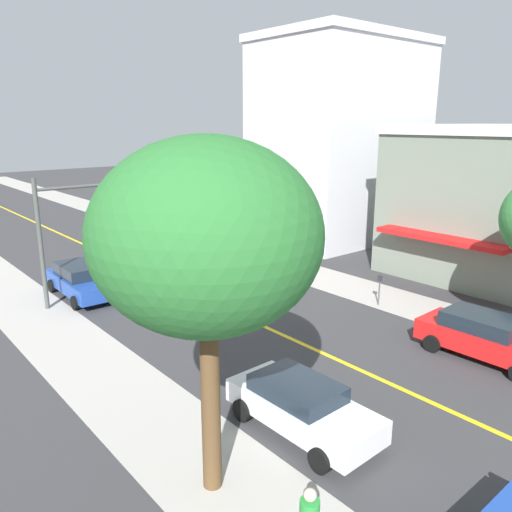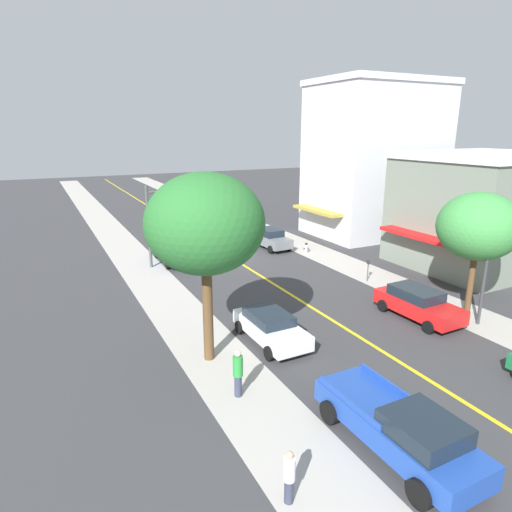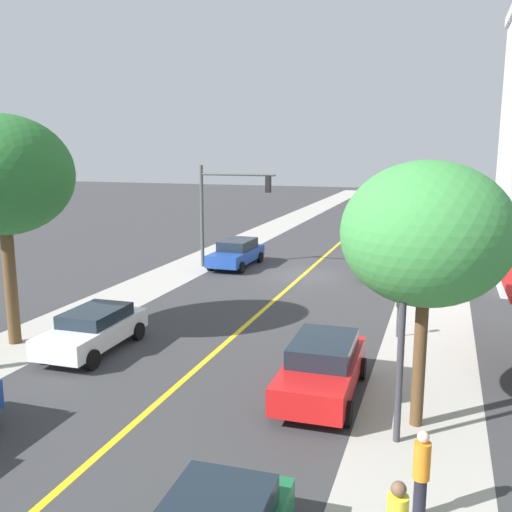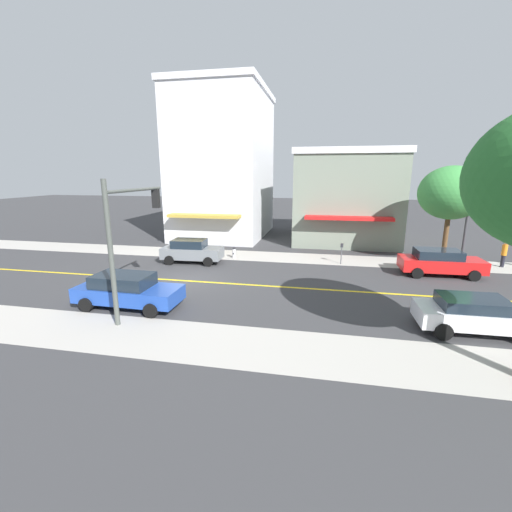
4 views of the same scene
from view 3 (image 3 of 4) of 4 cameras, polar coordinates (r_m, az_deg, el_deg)
name	(u,v)px [view 3 (image 3 of 4)]	position (r m, az deg, el deg)	size (l,w,h in m)	color
ground_plane	(303,275)	(31.03, 4.75, -1.90)	(140.00, 140.00, 0.00)	#38383A
sidewalk_left	(434,284)	(30.21, 17.42, -2.70)	(3.14, 126.00, 0.01)	#ADA8A0
sidewalk_right	(189,267)	(33.25, -6.73, -1.07)	(3.14, 126.00, 0.01)	#ADA8A0
road_centerline_stripe	(303,275)	(31.03, 4.75, -1.89)	(0.20, 126.00, 0.00)	yellow
street_tree_left_near	(427,234)	(13.92, 16.69, 2.08)	(4.03, 4.03, 6.53)	brown
street_tree_right_corner	(2,176)	(21.07, -24.10, 7.34)	(4.78, 4.78, 7.93)	brown
fire_hydrant	(415,281)	(28.81, 15.58, -2.40)	(0.44, 0.24, 0.84)	silver
parking_meter	(398,312)	(21.34, 14.00, -5.50)	(0.12, 0.18, 1.42)	#4C4C51
traffic_light_mast	(224,201)	(32.19, -3.19, 5.55)	(4.47, 0.32, 5.84)	#474C47
street_lamp	(404,290)	(13.17, 14.57, -3.29)	(0.70, 0.36, 5.87)	#38383D
red_sedan_left_curb	(322,367)	(16.17, 6.62, -10.96)	(2.18, 4.70, 1.58)	red
grey_sedan_left_curb	(382,260)	(31.32, 12.51, -0.44)	(2.09, 4.19, 1.62)	slate
blue_sedan_right_curb	(237,253)	(33.03, -1.96, 0.34)	(2.14, 4.83, 1.55)	#1E429E
white_sedan_right_curb	(93,329)	(20.21, -15.96, -7.03)	(2.09, 4.44, 1.41)	silver
pedestrian_orange_shirt	(421,472)	(11.63, 16.21, -20.02)	(0.31, 0.31, 1.73)	black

